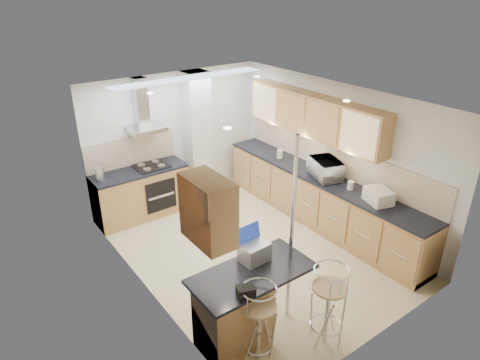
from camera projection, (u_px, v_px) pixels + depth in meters
ground at (252, 249)px, 7.01m from camera, size 4.80×4.80×0.00m
room_shell at (255, 150)px, 6.80m from camera, size 3.64×4.84×2.51m
right_counter at (319, 199)px, 7.61m from camera, size 0.63×4.40×0.92m
back_counter at (141, 193)px, 7.83m from camera, size 1.70×0.63×0.92m
peninsula at (252, 303)px, 5.15m from camera, size 1.47×0.72×0.94m
microwave at (326, 169)px, 7.26m from camera, size 0.58×0.70×0.33m
laptop at (254, 252)px, 5.11m from camera, size 0.35×0.27×0.23m
bag at (246, 291)px, 4.57m from camera, size 0.23×0.20×0.11m
bar_stool_near at (258, 324)px, 4.78m from camera, size 0.56×0.56×1.03m
bar_stool_end at (328, 306)px, 5.03m from camera, size 0.52×0.52×1.07m
jar_a at (310, 161)px, 7.75m from camera, size 0.13×0.13×0.19m
jar_b at (280, 154)px, 8.10m from camera, size 0.14×0.14×0.16m
jar_c at (326, 175)px, 7.22m from camera, size 0.18×0.18×0.18m
jar_d at (351, 185)px, 6.90m from camera, size 0.13×0.13×0.14m
bread_bin at (379, 196)px, 6.49m from camera, size 0.42×0.48×0.21m
kettle at (100, 174)px, 7.20m from camera, size 0.16×0.16×0.23m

